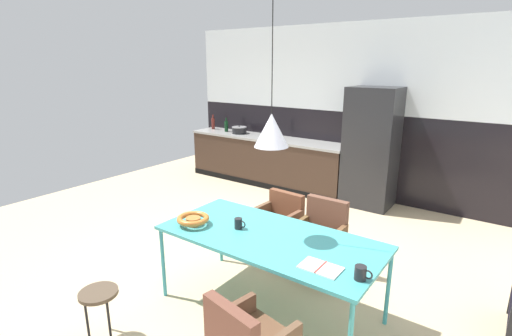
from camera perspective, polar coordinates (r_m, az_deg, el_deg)
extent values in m
plane|color=#C7AF88|center=(4.37, -1.92, -14.68)|extent=(8.48, 8.48, 0.00)
cube|color=black|center=(6.64, 14.42, 2.07)|extent=(6.52, 0.12, 1.41)
cube|color=silver|center=(6.47, 15.28, 14.34)|extent=(6.52, 0.12, 1.41)
cube|color=#38271D|center=(7.09, 1.55, 1.03)|extent=(3.14, 0.60, 0.84)
cube|color=gray|center=(7.00, 1.57, 4.54)|extent=(3.17, 0.63, 0.04)
cube|color=black|center=(6.96, 0.11, -2.44)|extent=(3.14, 0.01, 0.10)
cube|color=#232326|center=(6.12, 16.95, 2.90)|extent=(0.74, 0.60, 1.86)
cube|color=teal|center=(3.37, 2.03, -10.39)|extent=(1.96, 0.92, 0.03)
cylinder|color=teal|center=(4.35, -5.33, -9.60)|extent=(0.04, 0.04, 0.71)
cylinder|color=teal|center=(3.55, 19.32, -16.69)|extent=(0.04, 0.04, 0.71)
cylinder|color=teal|center=(3.83, -13.84, -13.71)|extent=(0.04, 0.04, 0.71)
cube|color=brown|center=(4.07, 9.27, -10.72)|extent=(0.48, 0.46, 0.06)
cube|color=brown|center=(4.15, 10.66, -6.98)|extent=(0.46, 0.08, 0.37)
cube|color=brown|center=(3.95, 12.23, -10.14)|extent=(0.05, 0.41, 0.14)
cube|color=brown|center=(4.12, 6.57, -8.75)|extent=(0.05, 0.41, 0.14)
cylinder|color=black|center=(3.95, 10.53, -15.30)|extent=(0.02, 0.02, 0.38)
cylinder|color=black|center=(4.10, 5.34, -13.80)|extent=(0.02, 0.02, 0.38)
cylinder|color=black|center=(4.25, 12.79, -13.03)|extent=(0.02, 0.02, 0.38)
cylinder|color=black|center=(4.40, 7.91, -11.76)|extent=(0.02, 0.02, 0.38)
cylinder|color=black|center=(4.19, 11.57, -16.30)|extent=(0.02, 0.41, 0.02)
cylinder|color=black|center=(4.34, 6.60, -14.87)|extent=(0.02, 0.41, 0.02)
cube|color=brown|center=(2.56, -3.87, -23.25)|extent=(0.46, 0.16, 0.33)
cube|color=brown|center=(2.85, -3.55, -21.01)|extent=(0.13, 0.42, 0.14)
cube|color=brown|center=(4.40, 3.07, -8.34)|extent=(0.51, 0.49, 0.06)
cube|color=brown|center=(4.48, 4.63, -5.44)|extent=(0.46, 0.11, 0.30)
cube|color=brown|center=(4.25, 5.49, -7.84)|extent=(0.08, 0.42, 0.14)
cube|color=brown|center=(4.49, 0.81, -6.46)|extent=(0.08, 0.42, 0.14)
cylinder|color=black|center=(4.26, 3.68, -12.58)|extent=(0.02, 0.02, 0.39)
cylinder|color=black|center=(4.47, -0.55, -11.07)|extent=(0.02, 0.02, 0.39)
cylinder|color=black|center=(4.54, 6.55, -10.78)|extent=(0.02, 0.02, 0.39)
cylinder|color=black|center=(4.74, 2.44, -9.47)|extent=(0.02, 0.02, 0.39)
cylinder|color=black|center=(4.48, 5.10, -13.77)|extent=(0.04, 0.41, 0.02)
cylinder|color=black|center=(4.69, 0.98, -12.29)|extent=(0.04, 0.41, 0.02)
cylinder|color=#B2662D|center=(3.60, -9.46, -7.92)|extent=(0.14, 0.14, 0.07)
torus|color=#B86628|center=(3.59, -9.47, -7.55)|extent=(0.30, 0.30, 0.05)
cube|color=white|center=(2.94, 8.36, -14.22)|extent=(0.15, 0.19, 0.01)
cube|color=white|center=(2.89, 11.09, -14.97)|extent=(0.15, 0.19, 0.01)
cube|color=#B73833|center=(2.91, 9.72, -14.46)|extent=(0.01, 0.20, 0.00)
cylinder|color=black|center=(2.82, 15.46, -15.00)|extent=(0.08, 0.08, 0.10)
torus|color=black|center=(2.80, 16.53, -15.17)|extent=(0.07, 0.01, 0.07)
cylinder|color=black|center=(3.48, -2.68, -8.35)|extent=(0.07, 0.07, 0.10)
torus|color=black|center=(3.45, -2.06, -8.47)|extent=(0.07, 0.01, 0.07)
cylinder|color=black|center=(7.35, -2.55, 5.68)|extent=(0.28, 0.28, 0.12)
cylinder|color=gray|center=(7.34, -2.55, 6.18)|extent=(0.29, 0.29, 0.01)
sphere|color=black|center=(7.34, -2.55, 6.32)|extent=(0.02, 0.02, 0.02)
cylinder|color=#0F3319|center=(6.82, 2.21, 5.47)|extent=(0.07, 0.07, 0.25)
cylinder|color=#0F3319|center=(6.79, 2.22, 6.71)|extent=(0.03, 0.03, 0.05)
cylinder|color=#0F3319|center=(7.56, -4.50, 6.27)|extent=(0.07, 0.07, 0.21)
cylinder|color=#0F3319|center=(7.54, -4.52, 7.30)|extent=(0.03, 0.03, 0.07)
cylinder|color=maroon|center=(7.89, -6.49, 6.67)|extent=(0.07, 0.07, 0.22)
cylinder|color=maroon|center=(7.87, -6.52, 7.74)|extent=(0.03, 0.03, 0.07)
cylinder|color=#4C3D2D|center=(3.42, -22.68, -17.02)|extent=(0.31, 0.31, 0.03)
cylinder|color=black|center=(3.46, -21.27, -20.80)|extent=(0.02, 0.02, 0.41)
cylinder|color=black|center=(3.61, -21.47, -19.12)|extent=(0.02, 0.02, 0.41)
cylinder|color=black|center=(3.54, -24.12, -20.22)|extent=(0.02, 0.02, 0.41)
cylinder|color=black|center=(3.05, 2.49, 17.34)|extent=(0.01, 0.01, 0.97)
cone|color=silver|center=(3.09, 2.35, 5.70)|extent=(0.28, 0.28, 0.27)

